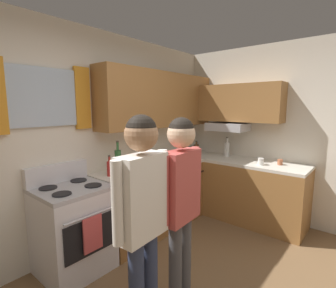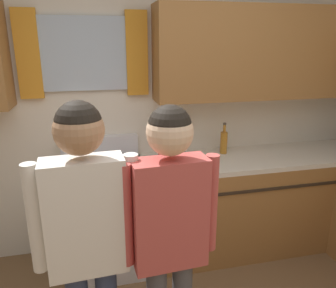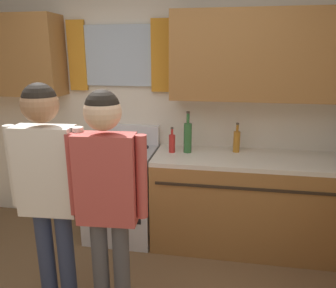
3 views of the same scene
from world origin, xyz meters
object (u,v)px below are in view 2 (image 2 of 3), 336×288
object	(u,v)px
bottle_wine_green	(178,144)
bottle_sauce_red	(162,152)
adult_left	(87,228)
adult_in_plaid	(170,224)
bottle_oil_amber	(224,142)
stove_oven	(105,216)

from	to	relation	value
bottle_wine_green	bottle_sauce_red	world-z (taller)	bottle_wine_green
adult_left	adult_in_plaid	size ratio (longest dim) A/B	1.02
adult_left	adult_in_plaid	xyz separation A→B (m)	(0.40, -0.02, -0.02)
bottle_oil_amber	adult_left	bearing A→B (deg)	-133.59
bottle_oil_amber	stove_oven	bearing A→B (deg)	-172.55
bottle_oil_amber	adult_left	xyz separation A→B (m)	(-1.22, -1.28, 0.03)
bottle_wine_green	adult_in_plaid	distance (m)	1.27
bottle_wine_green	adult_in_plaid	bearing A→B (deg)	-106.56
bottle_wine_green	bottle_oil_amber	distance (m)	0.47
bottle_wine_green	bottle_oil_amber	world-z (taller)	bottle_wine_green
bottle_wine_green	bottle_sauce_red	xyz separation A→B (m)	(-0.15, -0.03, -0.06)
adult_left	adult_in_plaid	world-z (taller)	adult_left
bottle_sauce_red	stove_oven	bearing A→B (deg)	-176.44
stove_oven	bottle_wine_green	xyz separation A→B (m)	(0.65, 0.06, 0.58)
bottle_oil_amber	adult_in_plaid	distance (m)	1.55
stove_oven	bottle_oil_amber	distance (m)	1.25
stove_oven	adult_in_plaid	distance (m)	1.32
bottle_sauce_red	bottle_oil_amber	distance (m)	0.62
bottle_wine_green	adult_in_plaid	world-z (taller)	adult_in_plaid
bottle_sauce_red	adult_left	bearing A→B (deg)	-117.73
bottle_sauce_red	adult_in_plaid	xyz separation A→B (m)	(-0.22, -1.19, 0.03)
bottle_oil_amber	adult_left	size ratio (longest dim) A/B	0.17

